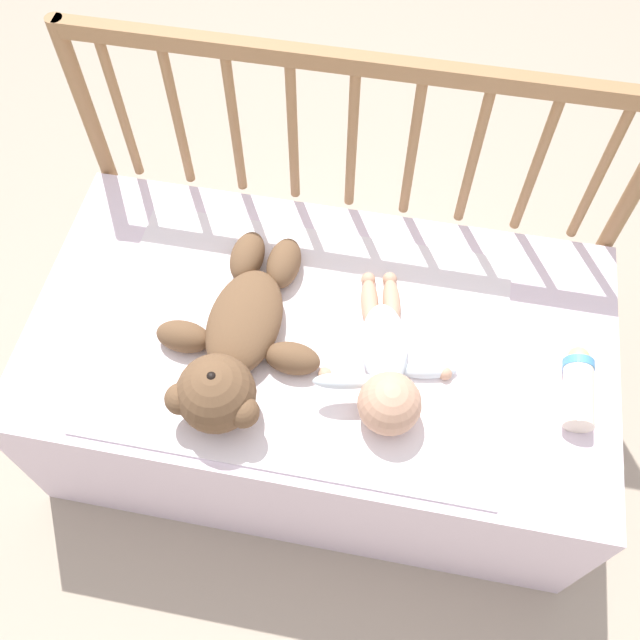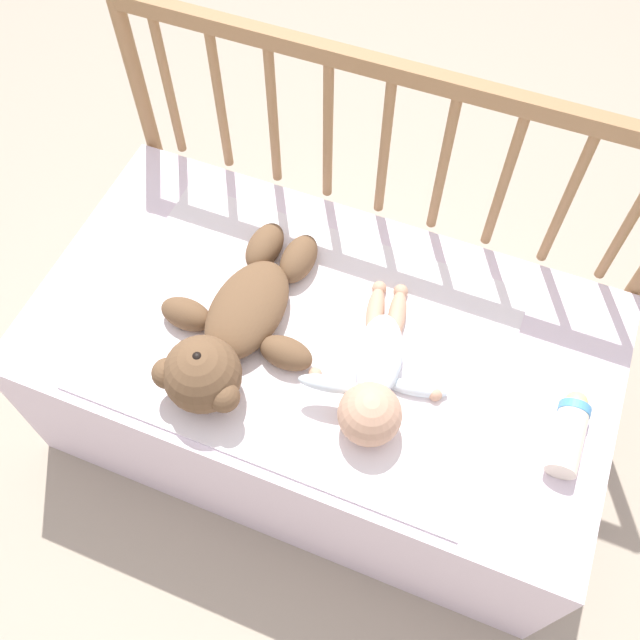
# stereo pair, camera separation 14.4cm
# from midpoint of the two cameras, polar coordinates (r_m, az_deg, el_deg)

# --- Properties ---
(ground_plane) EXTENTS (12.00, 12.00, 0.00)m
(ground_plane) POSITION_cam_midpoint_polar(r_m,az_deg,el_deg) (1.89, -2.15, -7.75)
(ground_plane) COLOR tan
(crib_mattress) EXTENTS (1.24, 0.68, 0.43)m
(crib_mattress) POSITION_cam_midpoint_polar(r_m,az_deg,el_deg) (1.69, -2.39, -4.81)
(crib_mattress) COLOR silver
(crib_mattress) RESTS_ON ground_plane
(crib_rail) EXTENTS (1.24, 0.04, 0.85)m
(crib_rail) POSITION_cam_midpoint_polar(r_m,az_deg,el_deg) (1.59, -0.12, 13.07)
(crib_rail) COLOR #997047
(crib_rail) RESTS_ON ground_plane
(blanket) EXTENTS (0.83, 0.58, 0.01)m
(blanket) POSITION_cam_midpoint_polar(r_m,az_deg,el_deg) (1.49, -4.01, -1.85)
(blanket) COLOR white
(blanket) RESTS_ON crib_mattress
(teddy_bear) EXTENTS (0.35, 0.49, 0.16)m
(teddy_bear) POSITION_cam_midpoint_polar(r_m,az_deg,el_deg) (1.44, -9.68, -2.23)
(teddy_bear) COLOR brown
(teddy_bear) RESTS_ON crib_mattress
(baby) EXTENTS (0.28, 0.39, 0.12)m
(baby) POSITION_cam_midpoint_polar(r_m,az_deg,el_deg) (1.40, 2.41, -4.23)
(baby) COLOR white
(baby) RESTS_ON crib_mattress
(baby_bottle) EXTENTS (0.06, 0.17, 0.06)m
(baby_bottle) POSITION_cam_midpoint_polar(r_m,az_deg,el_deg) (1.47, 17.38, -5.38)
(baby_bottle) COLOR #F4E5CC
(baby_bottle) RESTS_ON crib_mattress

